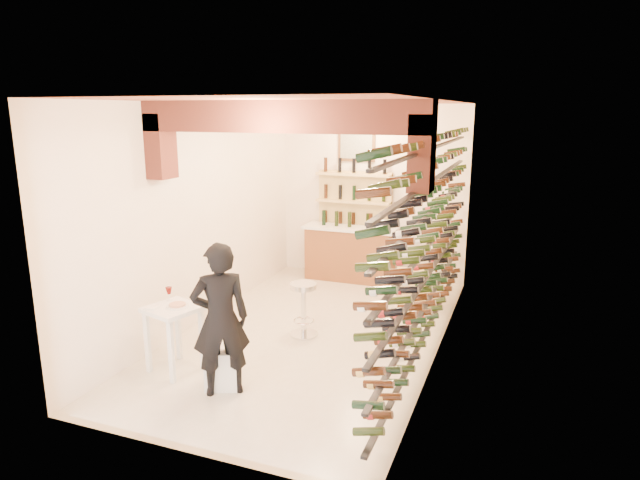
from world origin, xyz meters
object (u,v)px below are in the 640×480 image
Objects in this scene: crate_lower at (412,297)px; wine_rack at (425,236)px; tasting_table at (174,318)px; chrome_barstool at (304,306)px; back_counter at (350,252)px; white_stool at (222,367)px; person at (220,319)px.

wine_rack is at bearing -74.78° from crate_lower.
wine_rack is 2.24m from crate_lower.
crate_lower is (2.21, 3.31, -0.53)m from tasting_table.
crate_lower is at bearing 56.68° from chrome_barstool.
chrome_barstool is at bearing -85.72° from back_counter.
white_stool is 1.71m from chrome_barstool.
back_counter is at bearing 88.61° from white_stool.
person is at bearing -97.39° from chrome_barstool.
chrome_barstool is (-1.63, -0.10, -1.11)m from wine_rack.
back_counter is 0.98× the size of person.
tasting_table reaches higher than white_stool.
wine_rack is at bearing 3.43° from chrome_barstool.
wine_rack reaches higher than person.
back_counter reaches higher than chrome_barstool.
tasting_table is at bearing -148.57° from wine_rack.
white_stool is at bearing -100.60° from chrome_barstool.
chrome_barstool is at bearing -134.50° from person.
white_stool is 0.98× the size of crate_lower.
person is (0.08, -0.13, 0.64)m from white_stool.
white_stool is at bearing -113.25° from crate_lower.
chrome_barstool is (0.23, 1.80, -0.42)m from person.
person is 2.27× the size of chrome_barstool.
person reaches higher than white_stool.
crate_lower is at bearing 105.22° from wine_rack.
white_stool is at bearing -91.39° from back_counter.
white_stool is (-1.94, -1.77, -1.32)m from wine_rack.
back_counter is (-1.83, 2.65, -1.02)m from wine_rack.
back_counter is at bearing 144.82° from crate_lower.
white_stool is at bearing -95.47° from person.
crate_lower is (1.48, 3.45, -0.09)m from white_stool.
crate_lower is at bearing -35.18° from back_counter.
chrome_barstool reaches higher than crate_lower.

